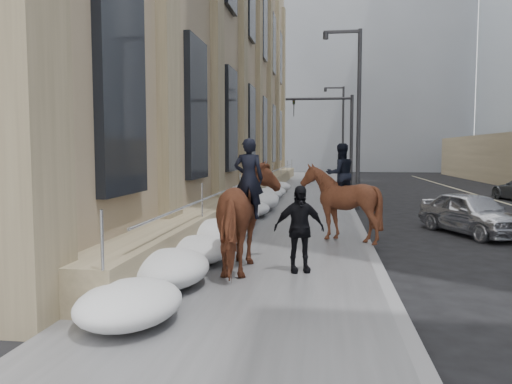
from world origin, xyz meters
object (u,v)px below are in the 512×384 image
Objects in this scene: pedestrian at (299,229)px; car_silver at (472,213)px; mounted_horse_right at (340,199)px; mounted_horse_left at (249,214)px.

pedestrian is 0.46× the size of car_silver.
mounted_horse_right is 1.51× the size of pedestrian.
mounted_horse_left is 1.09m from pedestrian.
car_silver is (6.20, 6.09, -0.64)m from mounted_horse_left.
mounted_horse_left reaches higher than mounted_horse_right.
pedestrian is (1.05, -0.01, -0.29)m from mounted_horse_left.
pedestrian is at bearing 176.24° from mounted_horse_left.
mounted_horse_left reaches higher than car_silver.
car_silver is at bearing -171.93° from mounted_horse_right.
mounted_horse_left is at bearing -158.20° from car_silver.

